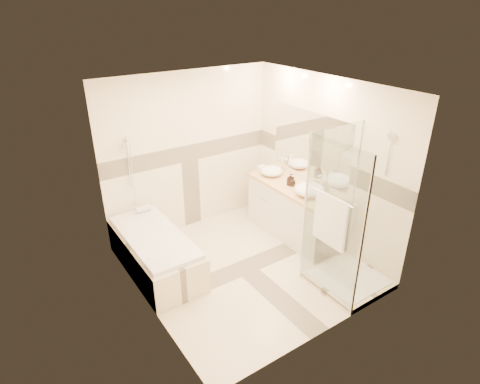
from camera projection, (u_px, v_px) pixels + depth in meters
room at (248, 185)px, 5.12m from camera, size 2.82×3.02×2.52m
bathtub at (155, 251)px, 5.46m from camera, size 0.75×1.70×0.56m
vanity at (293, 211)px, 6.23m from camera, size 0.58×1.62×0.85m
shower_enclosure at (341, 251)px, 5.10m from camera, size 0.96×0.93×2.04m
vessel_sink_near at (272, 171)px, 6.40m from camera, size 0.36×0.36×0.15m
vessel_sink_far at (309, 189)px, 5.74m from camera, size 0.44×0.44×0.18m
faucet_near at (282, 163)px, 6.48m from camera, size 0.11×0.03×0.26m
faucet_far at (321, 182)px, 5.82m from camera, size 0.11×0.03×0.27m
amenity_bottle_a at (291, 179)px, 6.05m from camera, size 0.11×0.11×0.18m
amenity_bottle_b at (292, 181)px, 6.04m from camera, size 0.12×0.12×0.15m
folded_towels at (264, 169)px, 6.56m from camera, size 0.15×0.24×0.07m
rolled_towel at (143, 209)px, 5.91m from camera, size 0.22×0.10×0.10m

